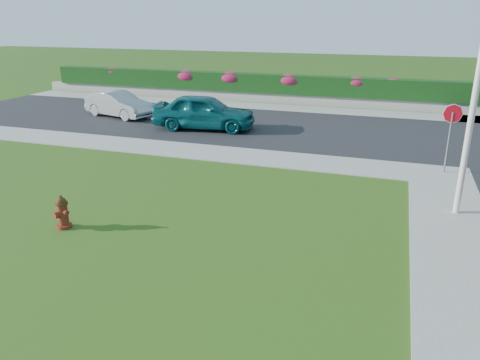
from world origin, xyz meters
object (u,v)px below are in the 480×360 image
(fire_hydrant, at_px, (62,213))
(stop_sign, at_px, (451,123))
(sedan_teal, at_px, (204,112))
(utility_pole, at_px, (477,87))
(sedan_silver, at_px, (119,104))

(fire_hydrant, relative_size, stop_sign, 0.37)
(fire_hydrant, bearing_deg, sedan_teal, 115.84)
(sedan_teal, height_order, utility_pole, utility_pole)
(fire_hydrant, height_order, utility_pole, utility_pole)
(sedan_silver, relative_size, stop_sign, 1.65)
(sedan_teal, distance_m, utility_pole, 12.66)
(sedan_teal, bearing_deg, fire_hydrant, 176.48)
(utility_pole, bearing_deg, sedan_teal, 145.85)
(fire_hydrant, relative_size, utility_pole, 0.13)
(sedan_teal, relative_size, sedan_silver, 1.20)
(stop_sign, bearing_deg, sedan_silver, 177.35)
(stop_sign, bearing_deg, sedan_teal, 175.32)
(sedan_silver, xyz_separation_m, stop_sign, (15.48, -4.50, 1.06))
(utility_pole, bearing_deg, sedan_silver, 152.48)
(fire_hydrant, relative_size, sedan_teal, 0.18)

